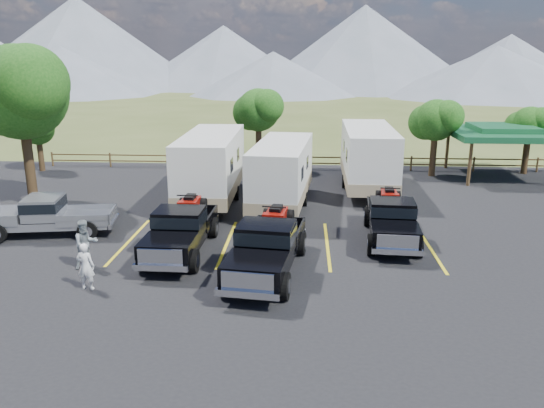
# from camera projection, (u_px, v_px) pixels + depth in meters

# --- Properties ---
(ground) EXTENTS (320.00, 320.00, 0.00)m
(ground) POSITION_uv_depth(u_px,v_px,m) (271.00, 287.00, 17.29)
(ground) COLOR #404F21
(ground) RESTS_ON ground
(asphalt_lot) EXTENTS (44.00, 34.00, 0.04)m
(asphalt_lot) POSITION_uv_depth(u_px,v_px,m) (276.00, 253.00, 20.17)
(asphalt_lot) COLOR black
(asphalt_lot) RESTS_ON ground
(stall_lines) EXTENTS (12.12, 5.50, 0.01)m
(stall_lines) POSITION_uv_depth(u_px,v_px,m) (277.00, 244.00, 21.12)
(stall_lines) COLOR gold
(stall_lines) RESTS_ON asphalt_lot
(tree_big_nw) EXTENTS (5.54, 5.18, 7.84)m
(tree_big_nw) POSITION_uv_depth(u_px,v_px,m) (20.00, 92.00, 25.18)
(tree_big_nw) COLOR #311E13
(tree_big_nw) RESTS_ON ground
(tree_ne_a) EXTENTS (3.11, 2.92, 4.76)m
(tree_ne_a) POSITION_uv_depth(u_px,v_px,m) (435.00, 120.00, 32.17)
(tree_ne_a) COLOR #311E13
(tree_ne_a) RESTS_ON ground
(tree_ne_b) EXTENTS (2.77, 2.59, 4.27)m
(tree_ne_b) POSITION_uv_depth(u_px,v_px,m) (529.00, 125.00, 32.88)
(tree_ne_b) COLOR #311E13
(tree_ne_b) RESTS_ON ground
(tree_north) EXTENTS (3.46, 3.24, 5.25)m
(tree_north) POSITION_uv_depth(u_px,v_px,m) (258.00, 110.00, 34.64)
(tree_north) COLOR #311E13
(tree_north) RESTS_ON ground
(tree_nw_small) EXTENTS (2.59, 2.43, 3.85)m
(tree_nw_small) POSITION_uv_depth(u_px,v_px,m) (37.00, 129.00, 33.82)
(tree_nw_small) COLOR #311E13
(tree_nw_small) RESTS_ON ground
(rail_fence) EXTENTS (36.12, 0.12, 1.00)m
(rail_fence) POSITION_uv_depth(u_px,v_px,m) (319.00, 161.00, 34.79)
(rail_fence) COLOR brown
(rail_fence) RESTS_ON ground
(pavilion) EXTENTS (6.20, 6.20, 3.22)m
(pavilion) POSITION_uv_depth(u_px,v_px,m) (502.00, 132.00, 32.11)
(pavilion) COLOR brown
(pavilion) RESTS_ON ground
(mountain_range) EXTENTS (209.00, 71.00, 20.00)m
(mountain_range) POSITION_uv_depth(u_px,v_px,m) (266.00, 53.00, 117.44)
(mountain_range) COLOR slate
(mountain_range) RESTS_ON ground
(rig_left) EXTENTS (2.13, 5.84, 1.94)m
(rig_left) POSITION_uv_depth(u_px,v_px,m) (181.00, 228.00, 20.09)
(rig_left) COLOR black
(rig_left) RESTS_ON asphalt_lot
(rig_center) EXTENTS (2.73, 6.26, 2.03)m
(rig_center) POSITION_uv_depth(u_px,v_px,m) (268.00, 245.00, 18.19)
(rig_center) COLOR black
(rig_center) RESTS_ON asphalt_lot
(rig_right) EXTENTS (2.32, 5.78, 1.89)m
(rig_right) POSITION_uv_depth(u_px,v_px,m) (391.00, 218.00, 21.45)
(rig_right) COLOR black
(rig_right) RESTS_ON asphalt_lot
(trailer_left) EXTENTS (2.71, 9.97, 3.47)m
(trailer_left) POSITION_uv_depth(u_px,v_px,m) (211.00, 167.00, 26.83)
(trailer_left) COLOR silver
(trailer_left) RESTS_ON asphalt_lot
(trailer_center) EXTENTS (3.05, 9.23, 3.19)m
(trailer_center) POSITION_uv_depth(u_px,v_px,m) (282.00, 174.00, 25.93)
(trailer_center) COLOR silver
(trailer_center) RESTS_ON asphalt_lot
(trailer_right) EXTENTS (2.75, 9.97, 3.47)m
(trailer_right) POSITION_uv_depth(u_px,v_px,m) (368.00, 158.00, 29.21)
(trailer_right) COLOR silver
(trailer_right) RESTS_ON asphalt_lot
(pickup_silver) EXTENTS (5.71, 2.61, 1.65)m
(pickup_silver) POSITION_uv_depth(u_px,v_px,m) (48.00, 215.00, 21.98)
(pickup_silver) COLOR gray
(pickup_silver) RESTS_ON asphalt_lot
(person_a) EXTENTS (0.59, 0.41, 1.56)m
(person_a) POSITION_uv_depth(u_px,v_px,m) (86.00, 266.00, 16.85)
(person_a) COLOR white
(person_a) RESTS_ON asphalt_lot
(person_b) EXTENTS (1.08, 1.06, 1.75)m
(person_b) POSITION_uv_depth(u_px,v_px,m) (86.00, 244.00, 18.57)
(person_b) COLOR gray
(person_b) RESTS_ON asphalt_lot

